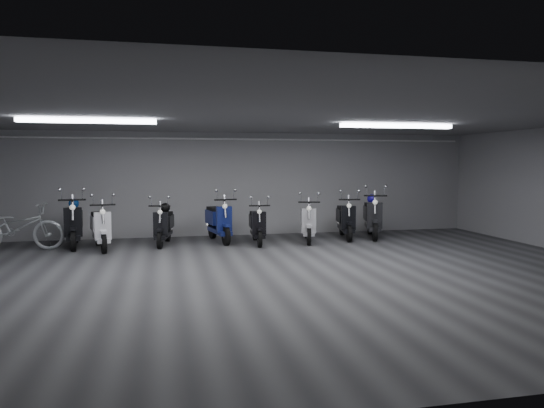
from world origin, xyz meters
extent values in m
cube|color=#39393C|center=(0.00, 0.00, -0.01)|extent=(14.00, 10.00, 0.01)
cube|color=slate|center=(0.00, 0.00, 2.80)|extent=(14.00, 10.00, 0.01)
cube|color=gray|center=(0.00, 5.00, 1.40)|extent=(14.00, 0.01, 2.80)
cube|color=gray|center=(0.00, -5.00, 1.40)|extent=(14.00, 0.01, 2.80)
cube|color=white|center=(-3.00, 1.00, 2.74)|extent=(2.40, 0.18, 0.08)
cube|color=white|center=(3.00, 1.00, 2.74)|extent=(2.40, 0.18, 0.08)
cylinder|color=white|center=(0.00, 4.92, 2.62)|extent=(13.60, 0.05, 0.05)
imported|color=silver|center=(-4.95, 3.64, 0.65)|extent=(2.07, 0.89, 1.30)
sphere|color=#190D98|center=(3.79, 4.01, 1.02)|extent=(0.25, 0.25, 0.25)
sphere|color=black|center=(-1.67, 3.91, 0.89)|extent=(0.24, 0.24, 0.24)
sphere|color=navy|center=(-3.81, 4.10, 1.01)|extent=(0.24, 0.24, 0.24)
camera|label=1|loc=(-1.68, -8.58, 1.99)|focal=33.08mm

